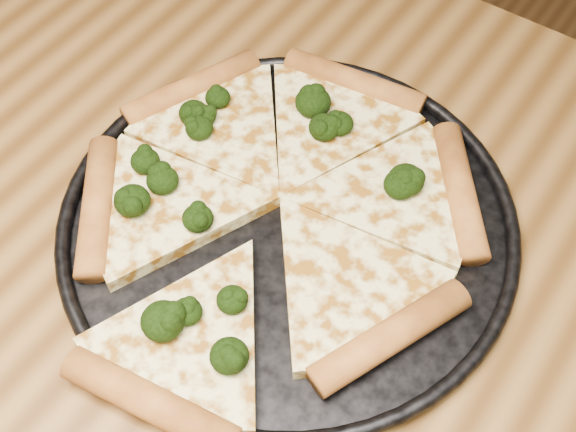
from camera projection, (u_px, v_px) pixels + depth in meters
The scene contains 3 objects.
pizza_pan at pixel (288, 222), 0.61m from camera, with size 0.36×0.36×0.02m.
pizza at pixel (275, 206), 0.61m from camera, with size 0.34×0.37×0.02m.
broccoli_florets at pixel (247, 188), 0.60m from camera, with size 0.21×0.26×0.02m.
Camera 1 is at (0.11, -0.17, 1.26)m, focal length 48.37 mm.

